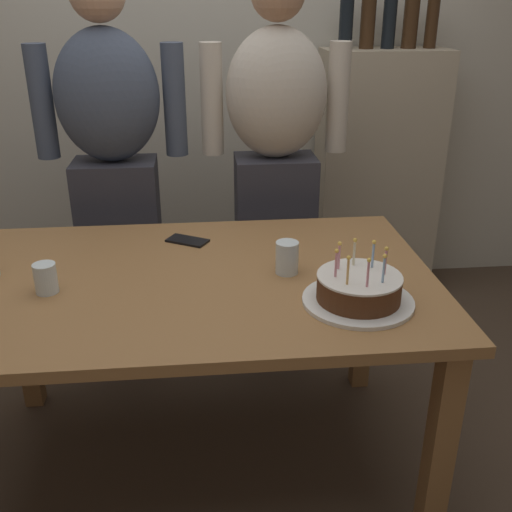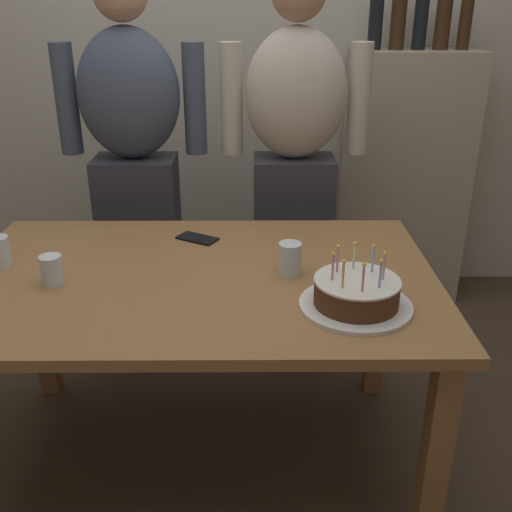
# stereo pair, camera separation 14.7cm
# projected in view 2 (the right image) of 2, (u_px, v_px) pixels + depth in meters

# --- Properties ---
(ground_plane) EXTENTS (10.00, 10.00, 0.00)m
(ground_plane) POSITION_uv_depth(u_px,v_px,m) (205.00, 457.00, 2.16)
(ground_plane) COLOR #47382B
(back_wall) EXTENTS (5.20, 0.10, 2.60)m
(back_wall) POSITION_uv_depth(u_px,v_px,m) (218.00, 46.00, 3.05)
(back_wall) COLOR beige
(back_wall) RESTS_ON ground_plane
(dining_table) EXTENTS (1.50, 0.96, 0.74)m
(dining_table) POSITION_uv_depth(u_px,v_px,m) (198.00, 301.00, 1.90)
(dining_table) COLOR olive
(dining_table) RESTS_ON ground_plane
(birthday_cake) EXTENTS (0.32, 0.32, 0.17)m
(birthday_cake) POSITION_uv_depth(u_px,v_px,m) (356.00, 294.00, 1.65)
(birthday_cake) COLOR white
(birthday_cake) RESTS_ON dining_table
(water_glass_near) EXTENTS (0.07, 0.07, 0.09)m
(water_glass_near) POSITION_uv_depth(u_px,v_px,m) (51.00, 270.00, 1.78)
(water_glass_near) COLOR silver
(water_glass_near) RESTS_ON dining_table
(water_glass_side) EXTENTS (0.07, 0.07, 0.10)m
(water_glass_side) POSITION_uv_depth(u_px,v_px,m) (290.00, 259.00, 1.84)
(water_glass_side) COLOR silver
(water_glass_side) RESTS_ON dining_table
(cell_phone) EXTENTS (0.16, 0.13, 0.01)m
(cell_phone) POSITION_uv_depth(u_px,v_px,m) (197.00, 238.00, 2.12)
(cell_phone) COLOR black
(cell_phone) RESTS_ON dining_table
(person_man_bearded) EXTENTS (0.61, 0.27, 1.66)m
(person_man_bearded) POSITION_uv_depth(u_px,v_px,m) (135.00, 169.00, 2.49)
(person_man_bearded) COLOR #33333D
(person_man_bearded) RESTS_ON ground_plane
(person_woman_cardigan) EXTENTS (0.61, 0.27, 1.66)m
(person_woman_cardigan) POSITION_uv_depth(u_px,v_px,m) (294.00, 168.00, 2.50)
(person_woman_cardigan) COLOR #33333D
(person_woman_cardigan) RESTS_ON ground_plane
(shelf_cabinet) EXTENTS (0.63, 0.30, 1.59)m
(shelf_cabinet) POSITION_uv_depth(u_px,v_px,m) (404.00, 177.00, 3.11)
(shelf_cabinet) COLOR tan
(shelf_cabinet) RESTS_ON ground_plane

